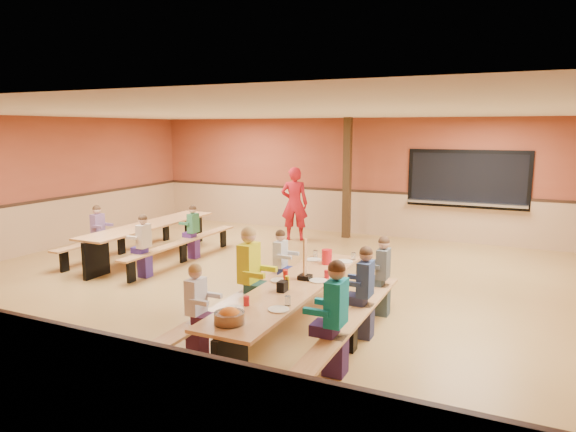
% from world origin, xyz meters
% --- Properties ---
extents(ground, '(12.00, 12.00, 0.00)m').
position_xyz_m(ground, '(0.00, 0.00, 0.00)').
color(ground, olive).
rests_on(ground, ground).
extents(room_envelope, '(12.04, 10.04, 3.02)m').
position_xyz_m(room_envelope, '(0.00, 0.00, 0.69)').
color(room_envelope, brown).
rests_on(room_envelope, ground).
extents(kitchen_pass_through, '(2.78, 0.28, 1.38)m').
position_xyz_m(kitchen_pass_through, '(2.60, 4.96, 1.49)').
color(kitchen_pass_through, black).
rests_on(kitchen_pass_through, ground).
extents(structural_post, '(0.18, 0.18, 3.00)m').
position_xyz_m(structural_post, '(-0.20, 4.40, 1.50)').
color(structural_post, '#302010').
rests_on(structural_post, ground).
extents(cafeteria_table_main, '(1.91, 3.70, 0.74)m').
position_xyz_m(cafeteria_table_main, '(1.21, -2.02, 0.53)').
color(cafeteria_table_main, '#C1844C').
rests_on(cafeteria_table_main, ground).
extents(cafeteria_table_second, '(1.91, 3.70, 0.74)m').
position_xyz_m(cafeteria_table_second, '(-3.29, 0.63, 0.53)').
color(cafeteria_table_second, '#C1844C').
rests_on(cafeteria_table_second, ground).
extents(seated_child_white_left, '(0.34, 0.28, 1.15)m').
position_xyz_m(seated_child_white_left, '(0.38, -2.98, 0.57)').
color(seated_child_white_left, white).
rests_on(seated_child_white_left, ground).
extents(seated_adult_yellow, '(0.44, 0.36, 1.36)m').
position_xyz_m(seated_adult_yellow, '(0.38, -1.69, 0.68)').
color(seated_adult_yellow, yellow).
rests_on(seated_adult_yellow, ground).
extents(seated_child_grey_left, '(0.33, 0.27, 1.13)m').
position_xyz_m(seated_child_grey_left, '(0.38, -0.67, 0.57)').
color(seated_child_grey_left, silver).
rests_on(seated_child_grey_left, ground).
extents(seated_child_teal_right, '(0.41, 0.34, 1.29)m').
position_xyz_m(seated_child_teal_right, '(2.03, -2.68, 0.65)').
color(seated_child_teal_right, '#0F7F8C').
rests_on(seated_child_teal_right, ground).
extents(seated_child_navy_right, '(0.37, 0.30, 1.21)m').
position_xyz_m(seated_child_navy_right, '(2.03, -1.55, 0.61)').
color(seated_child_navy_right, navy).
rests_on(seated_child_navy_right, ground).
extents(seated_child_char_right, '(0.35, 0.29, 1.17)m').
position_xyz_m(seated_child_char_right, '(2.03, -0.63, 0.58)').
color(seated_child_char_right, '#464C4F').
rests_on(seated_child_char_right, ground).
extents(seated_child_purple_sec, '(0.34, 0.28, 1.16)m').
position_xyz_m(seated_child_purple_sec, '(-4.12, -0.01, 0.58)').
color(seated_child_purple_sec, slate).
rests_on(seated_child_purple_sec, ground).
extents(seated_child_green_sec, '(0.33, 0.27, 1.12)m').
position_xyz_m(seated_child_green_sec, '(-2.47, 1.01, 0.56)').
color(seated_child_green_sec, '#2F7045').
rests_on(seated_child_green_sec, ground).
extents(seated_child_tan_sec, '(0.35, 0.28, 1.16)m').
position_xyz_m(seated_child_tan_sec, '(-2.47, -0.54, 0.58)').
color(seated_child_tan_sec, beige).
rests_on(seated_child_tan_sec, ground).
extents(standing_woman, '(0.77, 0.62, 1.81)m').
position_xyz_m(standing_woman, '(-1.27, 3.58, 0.91)').
color(standing_woman, '#AD131C').
rests_on(standing_woman, ground).
extents(punch_pitcher, '(0.16, 0.16, 0.22)m').
position_xyz_m(punch_pitcher, '(1.24, -0.86, 0.85)').
color(punch_pitcher, red).
rests_on(punch_pitcher, cafeteria_table_main).
extents(chip_bowl, '(0.32, 0.32, 0.15)m').
position_xyz_m(chip_bowl, '(1.16, -3.49, 0.81)').
color(chip_bowl, '#FF9C28').
rests_on(chip_bowl, cafeteria_table_main).
extents(napkin_dispenser, '(0.10, 0.14, 0.13)m').
position_xyz_m(napkin_dispenser, '(1.20, -2.31, 0.80)').
color(napkin_dispenser, black).
rests_on(napkin_dispenser, cafeteria_table_main).
extents(condiment_mustard, '(0.06, 0.06, 0.17)m').
position_xyz_m(condiment_mustard, '(1.21, -2.19, 0.82)').
color(condiment_mustard, yellow).
rests_on(condiment_mustard, cafeteria_table_main).
extents(condiment_ketchup, '(0.06, 0.06, 0.17)m').
position_xyz_m(condiment_ketchup, '(1.09, -1.97, 0.82)').
color(condiment_ketchup, '#B2140F').
rests_on(condiment_ketchup, cafeteria_table_main).
extents(table_paddle, '(0.16, 0.16, 0.56)m').
position_xyz_m(table_paddle, '(1.25, -1.71, 0.88)').
color(table_paddle, black).
rests_on(table_paddle, cafeteria_table_main).
extents(place_settings, '(0.65, 3.30, 0.11)m').
position_xyz_m(place_settings, '(1.21, -2.02, 0.80)').
color(place_settings, beige).
rests_on(place_settings, cafeteria_table_main).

